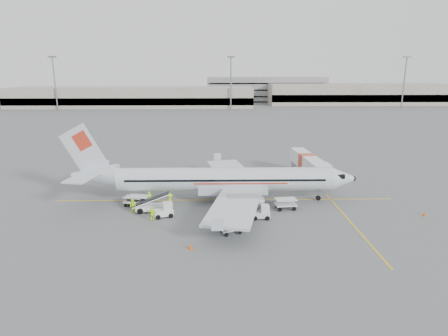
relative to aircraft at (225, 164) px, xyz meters
The scene contains 27 objects.
ground 4.98m from the aircraft, 107.80° to the left, with size 360.00×360.00×0.00m, color #56595B.
stripe_lead 4.97m from the aircraft, 107.80° to the left, with size 44.00×0.20×0.01m, color yellow.
stripe_cross 16.64m from the aircraft, 28.95° to the right, with size 0.20×20.00×0.01m, color yellow.
terminal_west 136.34m from the aircraft, 107.10° to the left, with size 110.00×22.00×9.00m, color gray, non-canonical shape.
terminal_east 161.25m from the aircraft, 64.31° to the left, with size 90.00×26.00×10.00m, color gray, non-canonical shape.
parking_garage 162.25m from the aircraft, 81.17° to the left, with size 62.00×24.00×14.00m, color slate, non-canonical shape.
treeline 175.32m from the aircraft, 90.03° to the left, with size 300.00×3.00×6.00m, color black, non-canonical shape.
mast_west 137.65m from the aircraft, 120.65° to the left, with size 3.20×1.20×22.00m, color slate, non-canonical shape.
mast_center 118.57m from the aircraft, 87.63° to the left, with size 3.20×1.20×22.00m, color slate, non-canonical shape.
mast_east 142.89m from the aircraft, 55.97° to the left, with size 3.20×1.20×22.00m, color slate, non-canonical shape.
aircraft is the anchor object (origin of this frame).
jet_bridge 16.51m from the aircraft, 37.60° to the left, with size 2.80×14.94×3.92m, color silver, non-canonical shape.
belt_loader 10.10m from the aircraft, 157.90° to the right, with size 5.26×1.97×2.85m, color silver, non-canonical shape.
tug_fore 8.37m from the aircraft, 57.07° to the right, with size 2.06×1.18×1.59m, color silver, non-canonical shape.
tug_mid 7.25m from the aircraft, 84.27° to the right, with size 2.34×1.34×1.81m, color silver, non-canonical shape.
tug_aft 9.93m from the aircraft, 143.38° to the right, with size 2.16×1.24×1.67m, color silver, non-canonical shape.
cart_loaded_a 11.81m from the aircraft, behind, with size 2.55×1.51×1.33m, color silver, non-canonical shape.
cart_loaded_b 12.38m from the aircraft, behind, with size 2.32×1.37×1.21m, color silver, non-canonical shape.
cart_empty_a 10.99m from the aircraft, 87.74° to the right, with size 2.19×1.29×1.14m, color silver, non-canonical shape.
cart_empty_b 9.07m from the aircraft, 23.51° to the right, with size 2.56×1.51×1.33m, color silver, non-canonical shape.
cone_nose 24.27m from the aircraft, 13.65° to the right, with size 0.38×0.38×0.63m, color #E54B05.
cone_port 15.59m from the aircraft, 83.69° to the left, with size 0.41×0.41×0.66m, color #E54B05.
cone_stbd 14.74m from the aircraft, 104.64° to the right, with size 0.38×0.38×0.62m, color #E54B05.
crew_a 10.49m from the aircraft, behind, with size 0.61×0.40×1.68m, color #B3E916.
crew_b 12.43m from the aircraft, 160.12° to the right, with size 0.84×0.66×1.73m, color #B3E916.
crew_c 8.27m from the aircraft, 161.05° to the right, with size 1.15×0.66×1.79m, color #B3E916.
crew_d 11.39m from the aircraft, 141.20° to the right, with size 1.01×0.42×1.72m, color #B3E916.
Camera 1 is at (-0.85, -46.30, 16.42)m, focal length 30.00 mm.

